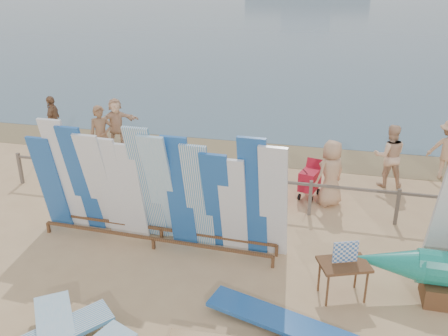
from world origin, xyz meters
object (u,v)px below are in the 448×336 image
(beach_chair_left, at_px, (217,185))
(beachgoer_extra_1, at_px, (53,120))
(vendor_table, at_px, (342,279))
(beachgoer_11, at_px, (116,122))
(beachgoer_8, at_px, (389,156))
(beachgoer_1, at_px, (101,137))
(beachgoer_6, at_px, (331,173))
(flat_board_d, at_px, (285,328))
(beach_chair_right, at_px, (275,190))
(beachgoer_9, at_px, (448,150))
(stroller, at_px, (310,183))
(main_surfboard_rack, at_px, (155,192))
(beachgoer_2, at_px, (134,157))

(beach_chair_left, xyz_separation_m, beachgoer_extra_1, (-6.45, 2.61, 0.59))
(vendor_table, distance_m, beachgoer_11, 10.27)
(beach_chair_left, relative_size, beachgoer_8, 0.51)
(beach_chair_left, xyz_separation_m, beachgoer_1, (-3.87, 1.12, 0.68))
(beachgoer_8, bearing_deg, beachgoer_11, -16.02)
(beachgoer_6, bearing_deg, vendor_table, 52.22)
(flat_board_d, xyz_separation_m, beach_chair_left, (-2.42, 4.80, 0.26))
(beachgoer_extra_1, bearing_deg, beachgoer_6, 60.84)
(flat_board_d, height_order, beach_chair_right, beach_chair_right)
(beachgoer_9, bearing_deg, stroller, 48.95)
(beachgoer_extra_1, bearing_deg, flat_board_d, 36.08)
(beachgoer_6, xyz_separation_m, beachgoer_extra_1, (-9.38, 2.54, -0.00))
(beachgoer_8, bearing_deg, beachgoer_9, -157.56)
(vendor_table, xyz_separation_m, beachgoer_9, (2.80, 6.31, 0.49))
(main_surfboard_rack, relative_size, beach_chair_left, 6.26)
(vendor_table, bearing_deg, flat_board_d, -151.26)
(beach_chair_right, distance_m, stroller, 0.94)
(beach_chair_left, relative_size, beachgoer_1, 0.47)
(stroller, relative_size, beachgoer_extra_1, 0.58)
(vendor_table, xyz_separation_m, beachgoer_extra_1, (-9.75, 6.34, 0.47))
(beachgoer_11, bearing_deg, beachgoer_2, -96.77)
(main_surfboard_rack, bearing_deg, vendor_table, -11.43)
(beach_chair_left, xyz_separation_m, beach_chair_right, (1.56, 0.02, 0.01))
(beach_chair_right, relative_size, beachgoer_9, 0.53)
(beach_chair_right, bearing_deg, beachgoer_8, 24.52)
(beachgoer_2, distance_m, beachgoer_extra_1, 4.78)
(beachgoer_2, xyz_separation_m, beachgoer_11, (-1.98, 2.99, 0.01))
(beach_chair_right, distance_m, beachgoer_11, 6.69)
(stroller, relative_size, beachgoer_1, 0.52)
(beachgoer_11, xyz_separation_m, beachgoer_extra_1, (-2.10, -0.49, 0.04))
(vendor_table, relative_size, stroller, 1.16)
(beach_chair_left, height_order, beach_chair_right, beach_chair_right)
(beach_chair_left, xyz_separation_m, beachgoer_2, (-2.38, 0.11, 0.54))
(stroller, xyz_separation_m, beachgoer_6, (0.51, -0.30, 0.46))
(stroller, distance_m, beachgoer_extra_1, 9.15)
(vendor_table, xyz_separation_m, beachgoer_1, (-7.18, 4.85, 0.56))
(main_surfboard_rack, height_order, beachgoer_extra_1, main_surfboard_rack)
(beachgoer_6, bearing_deg, beach_chair_left, -41.99)
(beach_chair_right, bearing_deg, flat_board_d, -84.97)
(beachgoer_6, bearing_deg, flat_board_d, 40.61)
(beachgoer_1, relative_size, beachgoer_8, 1.08)
(beach_chair_left, bearing_deg, beach_chair_right, 6.09)
(beach_chair_left, xyz_separation_m, beachgoer_9, (6.10, 2.59, 0.61))
(beach_chair_left, bearing_deg, beachgoer_2, -177.30)
(beach_chair_left, relative_size, beachgoer_extra_1, 0.53)
(main_surfboard_rack, height_order, flat_board_d, main_surfboard_rack)
(main_surfboard_rack, relative_size, flat_board_d, 2.07)
(beach_chair_right, xyz_separation_m, stroller, (0.86, 0.36, 0.13))
(stroller, bearing_deg, beachgoer_6, -15.70)
(vendor_table, height_order, stroller, vendor_table)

